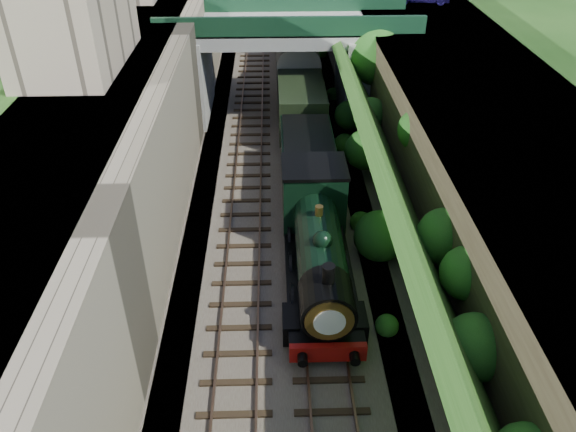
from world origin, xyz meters
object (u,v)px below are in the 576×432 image
object	(u,v)px
road_bridge	(295,55)
tree	(377,57)
locomotive	(318,245)
tender	(307,165)

from	to	relation	value
road_bridge	tree	size ratio (longest dim) A/B	2.42
road_bridge	tree	xyz separation A→B (m)	(4.97, -2.28, 0.57)
tree	locomotive	distance (m)	16.39
locomotive	tender	size ratio (longest dim) A/B	1.70
locomotive	road_bridge	bearing A→B (deg)	90.83
road_bridge	locomotive	xyz separation A→B (m)	(0.26, -17.74, -2.18)
tender	road_bridge	bearing A→B (deg)	91.41
tree	locomotive	size ratio (longest dim) A/B	0.65
locomotive	tender	world-z (taller)	locomotive
road_bridge	locomotive	distance (m)	17.88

